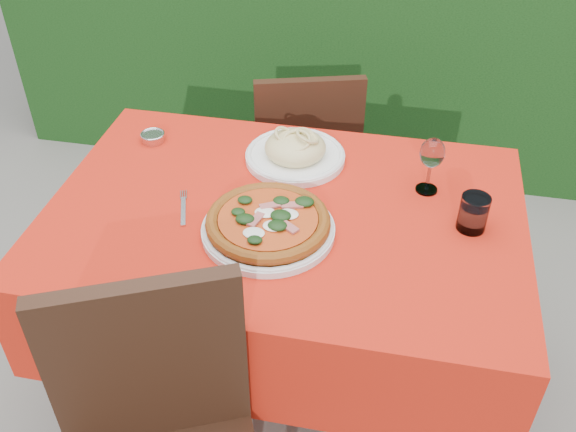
% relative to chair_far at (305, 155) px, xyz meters
% --- Properties ---
extents(ground, '(60.00, 60.00, 0.00)m').
position_rel_chair_far_xyz_m(ground, '(0.06, -0.68, -0.48)').
color(ground, slate).
rests_on(ground, ground).
extents(dining_table, '(1.26, 0.86, 0.75)m').
position_rel_chair_far_xyz_m(dining_table, '(0.06, -0.68, 0.12)').
color(dining_table, '#4C2918').
rests_on(dining_table, ground).
extents(chair_far, '(0.47, 0.47, 0.83)m').
position_rel_chair_far_xyz_m(chair_far, '(0.00, 0.00, 0.00)').
color(chair_far, black).
rests_on(chair_far, ground).
extents(pizza_plate, '(0.34, 0.34, 0.06)m').
position_rel_chair_far_xyz_m(pizza_plate, '(0.04, -0.78, 0.30)').
color(pizza_plate, silver).
rests_on(pizza_plate, dining_table).
extents(pasta_plate, '(0.29, 0.29, 0.08)m').
position_rel_chair_far_xyz_m(pasta_plate, '(0.04, -0.44, 0.30)').
color(pasta_plate, white).
rests_on(pasta_plate, dining_table).
extents(water_glass, '(0.07, 0.07, 0.10)m').
position_rel_chair_far_xyz_m(water_glass, '(0.54, -0.66, 0.31)').
color(water_glass, silver).
rests_on(water_glass, dining_table).
extents(wine_glass, '(0.07, 0.07, 0.16)m').
position_rel_chair_far_xyz_m(wine_glass, '(0.43, -0.52, 0.39)').
color(wine_glass, silver).
rests_on(wine_glass, dining_table).
extents(fork, '(0.07, 0.16, 0.00)m').
position_rel_chair_far_xyz_m(fork, '(-0.20, -0.74, 0.27)').
color(fork, silver).
rests_on(fork, dining_table).
extents(steel_ramekin, '(0.07, 0.07, 0.03)m').
position_rel_chair_far_xyz_m(steel_ramekin, '(-0.40, -0.43, 0.28)').
color(steel_ramekin, silver).
rests_on(steel_ramekin, dining_table).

